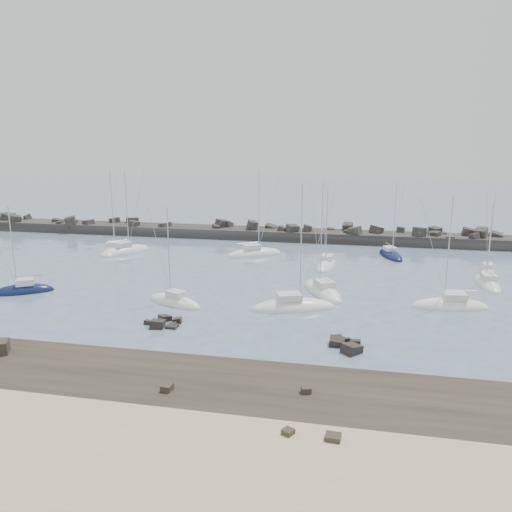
{
  "coord_description": "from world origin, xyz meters",
  "views": [
    {
      "loc": [
        15.03,
        -53.96,
        18.33
      ],
      "look_at": [
        1.52,
        12.0,
        2.63
      ],
      "focal_mm": 35.0,
      "sensor_mm": 36.0,
      "label": 1
    }
  ],
  "objects_px": {
    "sailboat_6": "(326,266)",
    "sailboat_12": "(487,272)",
    "sailboat_1": "(114,251)",
    "sailboat_4": "(254,254)",
    "sailboat_10": "(487,284)",
    "sailboat_3": "(125,252)",
    "sailboat_9": "(450,306)",
    "sailboat_5": "(175,302)",
    "sailboat_2": "(23,292)",
    "sailboat_14": "(322,292)",
    "sailboat_8": "(391,256)",
    "sailboat_7": "(293,308)"
  },
  "relations": [
    {
      "from": "sailboat_2",
      "to": "sailboat_1",
      "type": "bearing_deg",
      "value": 90.13
    },
    {
      "from": "sailboat_6",
      "to": "sailboat_4",
      "type": "bearing_deg",
      "value": 156.09
    },
    {
      "from": "sailboat_4",
      "to": "sailboat_10",
      "type": "distance_m",
      "value": 34.84
    },
    {
      "from": "sailboat_9",
      "to": "sailboat_8",
      "type": "bearing_deg",
      "value": 101.61
    },
    {
      "from": "sailboat_6",
      "to": "sailboat_12",
      "type": "distance_m",
      "value": 22.54
    },
    {
      "from": "sailboat_8",
      "to": "sailboat_14",
      "type": "bearing_deg",
      "value": -113.13
    },
    {
      "from": "sailboat_1",
      "to": "sailboat_10",
      "type": "height_order",
      "value": "sailboat_1"
    },
    {
      "from": "sailboat_2",
      "to": "sailboat_9",
      "type": "distance_m",
      "value": 50.75
    },
    {
      "from": "sailboat_12",
      "to": "sailboat_14",
      "type": "relative_size",
      "value": 0.72
    },
    {
      "from": "sailboat_1",
      "to": "sailboat_6",
      "type": "height_order",
      "value": "sailboat_1"
    },
    {
      "from": "sailboat_8",
      "to": "sailboat_10",
      "type": "relative_size",
      "value": 0.99
    },
    {
      "from": "sailboat_4",
      "to": "sailboat_3",
      "type": "bearing_deg",
      "value": -172.84
    },
    {
      "from": "sailboat_2",
      "to": "sailboat_8",
      "type": "distance_m",
      "value": 54.09
    },
    {
      "from": "sailboat_6",
      "to": "sailboat_12",
      "type": "bearing_deg",
      "value": 2.61
    },
    {
      "from": "sailboat_2",
      "to": "sailboat_7",
      "type": "relative_size",
      "value": 0.79
    },
    {
      "from": "sailboat_4",
      "to": "sailboat_7",
      "type": "distance_m",
      "value": 26.98
    },
    {
      "from": "sailboat_5",
      "to": "sailboat_10",
      "type": "xyz_separation_m",
      "value": [
        36.98,
        15.16,
        -0.01
      ]
    },
    {
      "from": "sailboat_1",
      "to": "sailboat_12",
      "type": "distance_m",
      "value": 58.32
    },
    {
      "from": "sailboat_3",
      "to": "sailboat_12",
      "type": "xyz_separation_m",
      "value": [
        55.95,
        -1.6,
        -0.02
      ]
    },
    {
      "from": "sailboat_2",
      "to": "sailboat_3",
      "type": "bearing_deg",
      "value": 84.42
    },
    {
      "from": "sailboat_8",
      "to": "sailboat_6",
      "type": "bearing_deg",
      "value": -138.27
    },
    {
      "from": "sailboat_2",
      "to": "sailboat_10",
      "type": "xyz_separation_m",
      "value": [
        56.77,
        14.94,
        -0.02
      ]
    },
    {
      "from": "sailboat_5",
      "to": "sailboat_10",
      "type": "height_order",
      "value": "sailboat_10"
    },
    {
      "from": "sailboat_6",
      "to": "sailboat_14",
      "type": "height_order",
      "value": "sailboat_14"
    },
    {
      "from": "sailboat_2",
      "to": "sailboat_3",
      "type": "distance_m",
      "value": 23.33
    },
    {
      "from": "sailboat_3",
      "to": "sailboat_14",
      "type": "distance_m",
      "value": 37.36
    },
    {
      "from": "sailboat_8",
      "to": "sailboat_9",
      "type": "xyz_separation_m",
      "value": [
        5.07,
        -24.7,
        0.02
      ]
    },
    {
      "from": "sailboat_8",
      "to": "sailboat_9",
      "type": "distance_m",
      "value": 25.21
    },
    {
      "from": "sailboat_5",
      "to": "sailboat_9",
      "type": "distance_m",
      "value": 31.12
    },
    {
      "from": "sailboat_1",
      "to": "sailboat_7",
      "type": "height_order",
      "value": "sailboat_7"
    },
    {
      "from": "sailboat_2",
      "to": "sailboat_5",
      "type": "height_order",
      "value": "sailboat_5"
    },
    {
      "from": "sailboat_4",
      "to": "sailboat_10",
      "type": "relative_size",
      "value": 1.13
    },
    {
      "from": "sailboat_5",
      "to": "sailboat_9",
      "type": "xyz_separation_m",
      "value": [
        30.75,
        4.83,
        0.0
      ]
    },
    {
      "from": "sailboat_10",
      "to": "sailboat_1",
      "type": "bearing_deg",
      "value": 171.19
    },
    {
      "from": "sailboat_4",
      "to": "sailboat_14",
      "type": "xyz_separation_m",
      "value": [
        12.4,
        -18.51,
        -0.01
      ]
    },
    {
      "from": "sailboat_12",
      "to": "sailboat_14",
      "type": "bearing_deg",
      "value": -147.26
    },
    {
      "from": "sailboat_6",
      "to": "sailboat_9",
      "type": "distance_m",
      "value": 21.81
    },
    {
      "from": "sailboat_8",
      "to": "sailboat_10",
      "type": "height_order",
      "value": "sailboat_10"
    },
    {
      "from": "sailboat_9",
      "to": "sailboat_12",
      "type": "height_order",
      "value": "sailboat_9"
    },
    {
      "from": "sailboat_2",
      "to": "sailboat_8",
      "type": "height_order",
      "value": "sailboat_8"
    },
    {
      "from": "sailboat_4",
      "to": "sailboat_10",
      "type": "height_order",
      "value": "sailboat_4"
    },
    {
      "from": "sailboat_8",
      "to": "sailboat_10",
      "type": "xyz_separation_m",
      "value": [
        11.31,
        -14.36,
        0.01
      ]
    },
    {
      "from": "sailboat_14",
      "to": "sailboat_12",
      "type": "bearing_deg",
      "value": 32.74
    },
    {
      "from": "sailboat_4",
      "to": "sailboat_14",
      "type": "bearing_deg",
      "value": -56.17
    },
    {
      "from": "sailboat_10",
      "to": "sailboat_4",
      "type": "bearing_deg",
      "value": 161.65
    },
    {
      "from": "sailboat_1",
      "to": "sailboat_6",
      "type": "distance_m",
      "value": 35.9
    },
    {
      "from": "sailboat_6",
      "to": "sailboat_12",
      "type": "relative_size",
      "value": 1.26
    },
    {
      "from": "sailboat_1",
      "to": "sailboat_12",
      "type": "xyz_separation_m",
      "value": [
        58.28,
        -2.13,
        -0.01
      ]
    },
    {
      "from": "sailboat_4",
      "to": "sailboat_7",
      "type": "bearing_deg",
      "value": -69.08
    },
    {
      "from": "sailboat_3",
      "to": "sailboat_9",
      "type": "distance_m",
      "value": 51.73
    }
  ]
}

